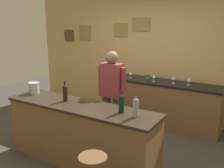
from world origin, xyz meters
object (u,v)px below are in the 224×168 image
bartender (112,92)px  wine_glass_d (173,78)px  ice_bucket (34,88)px  wine_glass_c (154,76)px  coffee_mug (148,77)px  wine_bottle_a (65,92)px  wine_bottle_b (121,103)px  wine_glass_a (118,72)px  wine_glass_e (189,79)px  wine_bottle_c (136,107)px  wine_glass_b (131,73)px

bartender → wine_glass_d: (0.63, 1.25, 0.07)m
ice_bucket → wine_glass_c: ice_bucket is taller
bartender → coffee_mug: (0.06, 1.33, 0.01)m
coffee_mug → wine_bottle_a: bearing=-101.8°
wine_bottle_b → wine_glass_d: bearing=88.8°
wine_glass_a → coffee_mug: bearing=10.9°
wine_bottle_a → wine_bottle_b: 0.96m
wine_glass_a → wine_glass_d: size_ratio=1.00×
wine_glass_d → bartender: bearing=-116.6°
wine_glass_e → wine_glass_a: bearing=-177.7°
bartender → wine_glass_e: size_ratio=10.45×
wine_glass_a → bartender: bearing=-64.1°
wine_bottle_c → coffee_mug: size_ratio=2.45×
wine_bottle_b → bartender: bearing=129.4°
bartender → wine_bottle_b: size_ratio=5.29×
bartender → wine_bottle_c: bartender is taller
wine_glass_c → wine_bottle_b: bearing=-80.0°
wine_bottle_b → wine_bottle_c: 0.24m
wine_bottle_a → wine_glass_b: wine_bottle_a is taller
coffee_mug → wine_glass_c: bearing=-35.3°
wine_bottle_b → coffee_mug: (-0.53, 2.05, -0.11)m
wine_glass_a → wine_glass_b: 0.30m
coffee_mug → wine_glass_e: bearing=-4.2°
bartender → wine_bottle_b: bearing=-50.6°
wine_glass_b → wine_glass_d: same height
wine_bottle_c → wine_glass_a: size_ratio=1.97×
wine_bottle_b → wine_glass_a: 2.25m
wine_bottle_b → wine_bottle_a: bearing=-179.2°
ice_bucket → wine_glass_a: ice_bucket is taller
wine_bottle_b → wine_glass_a: bearing=121.4°
wine_glass_d → coffee_mug: (-0.57, 0.08, -0.06)m
wine_glass_e → wine_bottle_a: bearing=-123.0°
wine_bottle_a → wine_glass_a: (-0.21, 1.94, -0.05)m
bartender → coffee_mug: size_ratio=12.96×
wine_bottle_a → wine_bottle_b: (0.96, 0.01, 0.00)m
wine_glass_b → coffee_mug: (0.34, 0.12, -0.06)m
ice_bucket → wine_bottle_b: bearing=-1.0°
bartender → wine_bottle_c: size_ratio=5.29×
wine_bottle_c → coffee_mug: 2.23m
wine_bottle_b → wine_glass_d: size_ratio=1.97×
ice_bucket → wine_glass_b: (0.81, 1.90, -0.01)m
wine_glass_c → wine_glass_d: (0.38, 0.06, 0.00)m
wine_glass_a → wine_glass_e: same height
wine_glass_b → wine_bottle_b: bearing=-65.7°
ice_bucket → wine_glass_a: bearing=75.2°
wine_glass_d → wine_glass_b: bearing=-177.4°
wine_glass_b → wine_bottle_a: bearing=-92.7°
bartender → wine_glass_c: bearing=78.2°
wine_bottle_c → wine_glass_a: wine_bottle_c is taller
bartender → wine_glass_d: size_ratio=10.45×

